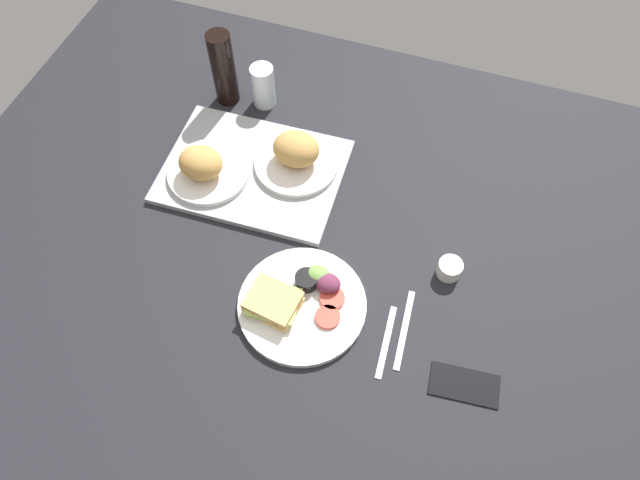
{
  "coord_description": "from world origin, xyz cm",
  "views": [
    {
      "loc": [
        24.3,
        -62.11,
        117.74
      ],
      "look_at": [
        2.0,
        3.0,
        4.0
      ],
      "focal_mm": 32.33,
      "sensor_mm": 36.0,
      "label": 1
    }
  ],
  "objects_px": {
    "espresso_cup": "(450,269)",
    "knife": "(404,329)",
    "bread_plate_near": "(204,167)",
    "plate_with_salad": "(300,301)",
    "fork": "(386,341)",
    "cell_phone": "(465,384)",
    "drinking_glass": "(263,86)",
    "bread_plate_far": "(296,155)",
    "serving_tray": "(253,171)",
    "soda_bottle": "(223,69)"
  },
  "relations": [
    {
      "from": "knife",
      "to": "cell_phone",
      "type": "distance_m",
      "value": 0.17
    },
    {
      "from": "drinking_glass",
      "to": "cell_phone",
      "type": "height_order",
      "value": "drinking_glass"
    },
    {
      "from": "espresso_cup",
      "to": "bread_plate_far",
      "type": "bearing_deg",
      "value": 157.95
    },
    {
      "from": "knife",
      "to": "cell_phone",
      "type": "xyz_separation_m",
      "value": [
        0.15,
        -0.08,
        0.0
      ]
    },
    {
      "from": "bread_plate_near",
      "to": "knife",
      "type": "relative_size",
      "value": 1.09
    },
    {
      "from": "drinking_glass",
      "to": "soda_bottle",
      "type": "xyz_separation_m",
      "value": [
        -0.1,
        -0.02,
        0.05
      ]
    },
    {
      "from": "espresso_cup",
      "to": "knife",
      "type": "distance_m",
      "value": 0.18
    },
    {
      "from": "plate_with_salad",
      "to": "soda_bottle",
      "type": "height_order",
      "value": "soda_bottle"
    },
    {
      "from": "bread_plate_near",
      "to": "plate_with_salad",
      "type": "relative_size",
      "value": 0.72
    },
    {
      "from": "soda_bottle",
      "to": "bread_plate_far",
      "type": "bearing_deg",
      "value": -32.51
    },
    {
      "from": "bread_plate_near",
      "to": "cell_phone",
      "type": "bearing_deg",
      "value": -23.41
    },
    {
      "from": "bread_plate_near",
      "to": "cell_phone",
      "type": "height_order",
      "value": "bread_plate_near"
    },
    {
      "from": "bread_plate_near",
      "to": "espresso_cup",
      "type": "distance_m",
      "value": 0.65
    },
    {
      "from": "fork",
      "to": "cell_phone",
      "type": "xyz_separation_m",
      "value": [
        0.18,
        -0.04,
        0.0
      ]
    },
    {
      "from": "bread_plate_far",
      "to": "espresso_cup",
      "type": "height_order",
      "value": "bread_plate_far"
    },
    {
      "from": "serving_tray",
      "to": "bread_plate_far",
      "type": "height_order",
      "value": "bread_plate_far"
    },
    {
      "from": "espresso_cup",
      "to": "drinking_glass",
      "type": "bearing_deg",
      "value": 148.76
    },
    {
      "from": "bread_plate_near",
      "to": "drinking_glass",
      "type": "distance_m",
      "value": 0.3
    },
    {
      "from": "espresso_cup",
      "to": "knife",
      "type": "xyz_separation_m",
      "value": [
        -0.06,
        -0.17,
        -0.02
      ]
    },
    {
      "from": "bread_plate_near",
      "to": "drinking_glass",
      "type": "xyz_separation_m",
      "value": [
        0.04,
        0.3,
        0.01
      ]
    },
    {
      "from": "espresso_cup",
      "to": "bread_plate_near",
      "type": "bearing_deg",
      "value": 173.96
    },
    {
      "from": "bread_plate_near",
      "to": "serving_tray",
      "type": "bearing_deg",
      "value": 27.73
    },
    {
      "from": "drinking_glass",
      "to": "fork",
      "type": "xyz_separation_m",
      "value": [
        0.51,
        -0.57,
        -0.06
      ]
    },
    {
      "from": "plate_with_salad",
      "to": "serving_tray",
      "type": "bearing_deg",
      "value": 127.8
    },
    {
      "from": "bread_plate_near",
      "to": "espresso_cup",
      "type": "xyz_separation_m",
      "value": [
        0.64,
        -0.07,
        -0.03
      ]
    },
    {
      "from": "fork",
      "to": "cell_phone",
      "type": "relative_size",
      "value": 1.18
    },
    {
      "from": "bread_plate_far",
      "to": "knife",
      "type": "height_order",
      "value": "bread_plate_far"
    },
    {
      "from": "fork",
      "to": "knife",
      "type": "distance_m",
      "value": 0.05
    },
    {
      "from": "bread_plate_near",
      "to": "fork",
      "type": "distance_m",
      "value": 0.62
    },
    {
      "from": "espresso_cup",
      "to": "knife",
      "type": "height_order",
      "value": "espresso_cup"
    },
    {
      "from": "cell_phone",
      "to": "plate_with_salad",
      "type": "bearing_deg",
      "value": 164.99
    },
    {
      "from": "bread_plate_near",
      "to": "knife",
      "type": "height_order",
      "value": "bread_plate_near"
    },
    {
      "from": "bread_plate_near",
      "to": "plate_with_salad",
      "type": "bearing_deg",
      "value": -36.31
    },
    {
      "from": "bread_plate_far",
      "to": "fork",
      "type": "distance_m",
      "value": 0.52
    },
    {
      "from": "cell_phone",
      "to": "fork",
      "type": "bearing_deg",
      "value": 162.03
    },
    {
      "from": "cell_phone",
      "to": "bread_plate_near",
      "type": "bearing_deg",
      "value": 150.85
    },
    {
      "from": "bread_plate_far",
      "to": "drinking_glass",
      "type": "distance_m",
      "value": 0.25
    },
    {
      "from": "soda_bottle",
      "to": "cell_phone",
      "type": "distance_m",
      "value": 1.0
    },
    {
      "from": "fork",
      "to": "soda_bottle",
      "type": "bearing_deg",
      "value": 44.13
    },
    {
      "from": "espresso_cup",
      "to": "fork",
      "type": "xyz_separation_m",
      "value": [
        -0.09,
        -0.21,
        -0.02
      ]
    },
    {
      "from": "fork",
      "to": "serving_tray",
      "type": "bearing_deg",
      "value": 49.62
    },
    {
      "from": "plate_with_salad",
      "to": "cell_phone",
      "type": "distance_m",
      "value": 0.39
    },
    {
      "from": "serving_tray",
      "to": "drinking_glass",
      "type": "relative_size",
      "value": 3.69
    },
    {
      "from": "bread_plate_far",
      "to": "serving_tray",
      "type": "bearing_deg",
      "value": -151.59
    },
    {
      "from": "serving_tray",
      "to": "fork",
      "type": "bearing_deg",
      "value": -36.72
    },
    {
      "from": "bread_plate_near",
      "to": "fork",
      "type": "bearing_deg",
      "value": -26.71
    },
    {
      "from": "plate_with_salad",
      "to": "fork",
      "type": "height_order",
      "value": "plate_with_salad"
    },
    {
      "from": "plate_with_salad",
      "to": "espresso_cup",
      "type": "relative_size",
      "value": 5.11
    },
    {
      "from": "serving_tray",
      "to": "cell_phone",
      "type": "distance_m",
      "value": 0.73
    },
    {
      "from": "drinking_glass",
      "to": "espresso_cup",
      "type": "distance_m",
      "value": 0.7
    }
  ]
}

